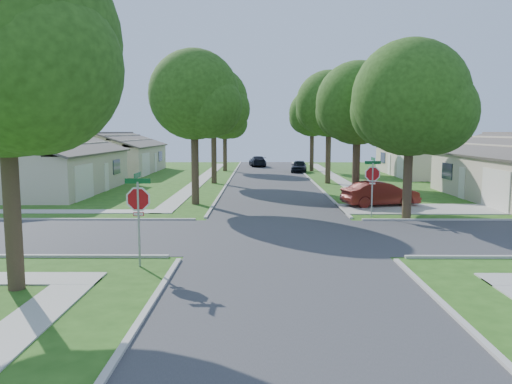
{
  "coord_description": "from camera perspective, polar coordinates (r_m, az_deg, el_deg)",
  "views": [
    {
      "loc": [
        -0.9,
        -20.05,
        4.24
      ],
      "look_at": [
        -1.08,
        1.75,
        1.6
      ],
      "focal_mm": 35.0,
      "sensor_mm": 36.0,
      "label": 1
    }
  ],
  "objects": [
    {
      "name": "house_ne_far",
      "position": [
        51.94,
        19.48,
        3.5
      ],
      "size": [
        8.42,
        13.6,
        4.23
      ],
      "color": "#B0A38B",
      "rests_on": "ground"
    },
    {
      "name": "stop_sign_ne",
      "position": [
        25.47,
        13.17,
        1.75
      ],
      "size": [
        1.05,
        0.8,
        2.98
      ],
      "color": "gray",
      "rests_on": "ground"
    },
    {
      "name": "tree_e_far",
      "position": [
        54.38,
        6.51,
        8.69
      ],
      "size": [
        5.17,
        5.0,
        8.72
      ],
      "color": "#38281C",
      "rests_on": "ground"
    },
    {
      "name": "driveway",
      "position": [
        28.85,
        18.23,
        -1.85
      ],
      "size": [
        8.8,
        3.6,
        0.05
      ],
      "primitive_type": "cube",
      "color": "#9E9B91",
      "rests_on": "ground"
    },
    {
      "name": "house_nw_near",
      "position": [
        38.25,
        -22.79,
        2.28
      ],
      "size": [
        8.42,
        13.6,
        4.23
      ],
      "color": "#B0A38B",
      "rests_on": "ground"
    },
    {
      "name": "tree_e_mid",
      "position": [
        41.49,
        8.42,
        9.61
      ],
      "size": [
        5.59,
        5.4,
        9.21
      ],
      "color": "#38281C",
      "rests_on": "ground"
    },
    {
      "name": "car_driveway",
      "position": [
        29.38,
        14.05,
        -0.19
      ],
      "size": [
        4.6,
        2.54,
        1.44
      ],
      "primitive_type": "imported",
      "rotation": [
        0.0,
        0.0,
        1.82
      ],
      "color": "#591812",
      "rests_on": "ground"
    },
    {
      "name": "car_curb_east",
      "position": [
        52.66,
        4.93,
        2.95
      ],
      "size": [
        2.02,
        3.93,
        1.28
      ],
      "primitive_type": "imported",
      "rotation": [
        0.0,
        0.0,
        -0.14
      ],
      "color": "black",
      "rests_on": "ground"
    },
    {
      "name": "tree_w_far",
      "position": [
        54.2,
        -3.54,
        8.22
      ],
      "size": [
        4.76,
        4.6,
        8.04
      ],
      "color": "#38281C",
      "rests_on": "ground"
    },
    {
      "name": "ground",
      "position": [
        20.51,
        2.98,
        -5.03
      ],
      "size": [
        100.0,
        100.0,
        0.0
      ],
      "primitive_type": "plane",
      "color": "#285116",
      "rests_on": "ground"
    },
    {
      "name": "tree_w_mid",
      "position": [
        41.29,
        -4.81,
        10.0
      ],
      "size": [
        5.8,
        5.6,
        9.56
      ],
      "color": "#38281C",
      "rests_on": "ground"
    },
    {
      "name": "tree_sw_corner",
      "position": [
        14.74,
        -26.72,
        14.08
      ],
      "size": [
        6.21,
        6.0,
        9.55
      ],
      "color": "#38281C",
      "rests_on": "ground"
    },
    {
      "name": "road_ns",
      "position": [
        20.51,
        2.98,
        -5.02
      ],
      "size": [
        7.0,
        100.0,
        0.02
      ],
      "primitive_type": "cube",
      "color": "#333335",
      "rests_on": "ground"
    },
    {
      "name": "stop_sign_sw",
      "position": [
        15.97,
        -13.31,
        -1.23
      ],
      "size": [
        1.05,
        0.8,
        2.98
      ],
      "color": "gray",
      "rests_on": "ground"
    },
    {
      "name": "tree_e_near",
      "position": [
        29.63,
        11.62,
        9.48
      ],
      "size": [
        4.97,
        4.8,
        8.28
      ],
      "color": "#38281C",
      "rests_on": "ground"
    },
    {
      "name": "car_curb_west",
      "position": [
        61.3,
        0.18,
        3.54
      ],
      "size": [
        2.31,
        4.62,
        1.29
      ],
      "primitive_type": "imported",
      "rotation": [
        0.0,
        0.0,
        3.26
      ],
      "color": "black",
      "rests_on": "ground"
    },
    {
      "name": "tree_ne_corner",
      "position": [
        25.36,
        17.36,
        9.65
      ],
      "size": [
        5.8,
        5.6,
        8.66
      ],
      "color": "#38281C",
      "rests_on": "ground"
    },
    {
      "name": "house_nw_far",
      "position": [
        54.26,
        -15.72,
        3.76
      ],
      "size": [
        8.42,
        13.6,
        4.23
      ],
      "color": "#B0A38B",
      "rests_on": "ground"
    },
    {
      "name": "tree_w_near",
      "position": [
        29.36,
        -6.98,
        10.51
      ],
      "size": [
        5.38,
        5.2,
        8.97
      ],
      "color": "#38281C",
      "rests_on": "ground"
    },
    {
      "name": "sidewalk_ne",
      "position": [
        46.77,
        9.07,
        1.64
      ],
      "size": [
        1.2,
        40.0,
        0.04
      ],
      "primitive_type": "cube",
      "color": "#9E9B91",
      "rests_on": "ground"
    },
    {
      "name": "sidewalk_nw",
      "position": [
        46.53,
        -5.96,
        1.66
      ],
      "size": [
        1.2,
        40.0,
        0.04
      ],
      "primitive_type": "cube",
      "color": "#9E9B91",
      "rests_on": "ground"
    }
  ]
}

